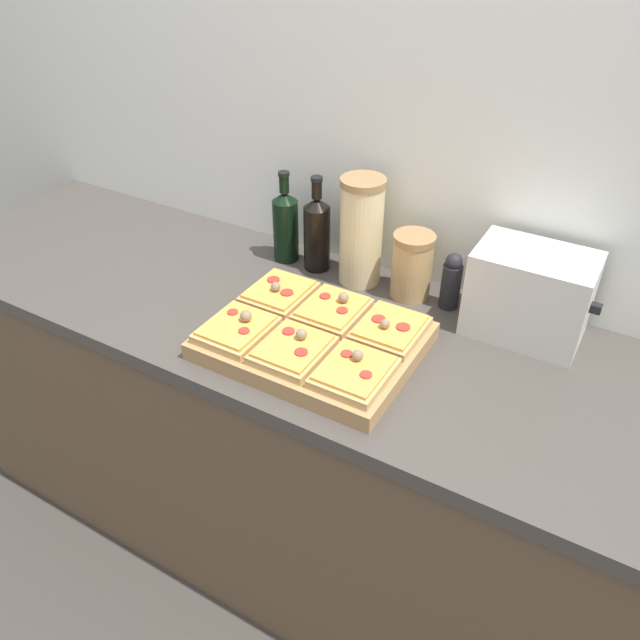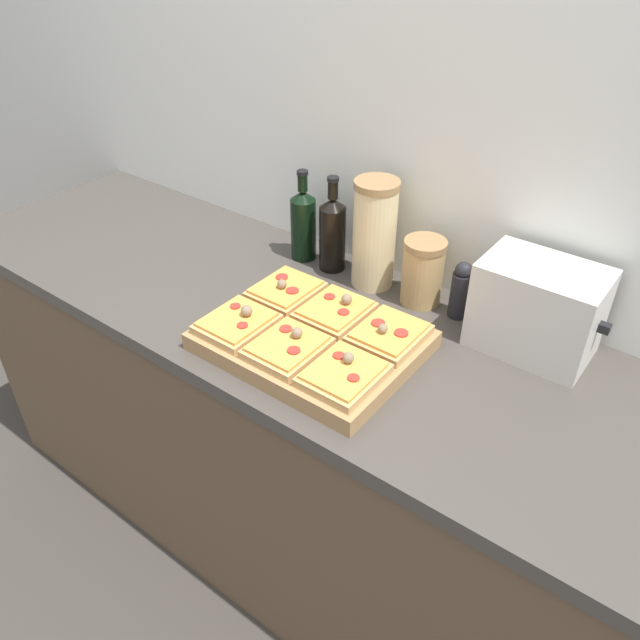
% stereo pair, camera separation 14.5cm
% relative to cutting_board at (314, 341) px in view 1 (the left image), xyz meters
% --- Properties ---
extents(wall_back, '(6.00, 0.06, 2.50)m').
position_rel_cutting_board_xyz_m(wall_back, '(0.05, 0.45, 0.29)').
color(wall_back, silver).
rests_on(wall_back, ground_plane).
extents(kitchen_counter, '(2.63, 0.67, 0.93)m').
position_rel_cutting_board_xyz_m(kitchen_counter, '(0.05, 0.10, -0.49)').
color(kitchen_counter, brown).
rests_on(kitchen_counter, ground_plane).
extents(cutting_board, '(0.48, 0.37, 0.04)m').
position_rel_cutting_board_xyz_m(cutting_board, '(0.00, 0.00, 0.00)').
color(cutting_board, '#A37A4C').
rests_on(cutting_board, kitchen_counter).
extents(pizza_slice_back_left, '(0.14, 0.17, 0.05)m').
position_rel_cutting_board_xyz_m(pizza_slice_back_left, '(-0.15, 0.09, 0.04)').
color(pizza_slice_back_left, tan).
rests_on(pizza_slice_back_left, cutting_board).
extents(pizza_slice_back_center, '(0.14, 0.17, 0.05)m').
position_rel_cutting_board_xyz_m(pizza_slice_back_center, '(0.00, 0.09, 0.04)').
color(pizza_slice_back_center, tan).
rests_on(pizza_slice_back_center, cutting_board).
extents(pizza_slice_back_right, '(0.14, 0.17, 0.05)m').
position_rel_cutting_board_xyz_m(pizza_slice_back_right, '(0.15, 0.09, 0.04)').
color(pizza_slice_back_right, tan).
rests_on(pizza_slice_back_right, cutting_board).
extents(pizza_slice_front_left, '(0.14, 0.17, 0.06)m').
position_rel_cutting_board_xyz_m(pizza_slice_front_left, '(-0.15, -0.09, 0.04)').
color(pizza_slice_front_left, tan).
rests_on(pizza_slice_front_left, cutting_board).
extents(pizza_slice_front_center, '(0.14, 0.17, 0.05)m').
position_rel_cutting_board_xyz_m(pizza_slice_front_center, '(0.00, -0.09, 0.04)').
color(pizza_slice_front_center, tan).
rests_on(pizza_slice_front_center, cutting_board).
extents(pizza_slice_front_right, '(0.14, 0.17, 0.05)m').
position_rel_cutting_board_xyz_m(pizza_slice_front_right, '(0.15, -0.09, 0.04)').
color(pizza_slice_front_right, tan).
rests_on(pizza_slice_front_right, cutting_board).
extents(olive_oil_bottle, '(0.07, 0.07, 0.26)m').
position_rel_cutting_board_xyz_m(olive_oil_bottle, '(-0.29, 0.33, 0.09)').
color(olive_oil_bottle, black).
rests_on(olive_oil_bottle, kitchen_counter).
extents(wine_bottle, '(0.07, 0.07, 0.27)m').
position_rel_cutting_board_xyz_m(wine_bottle, '(-0.18, 0.33, 0.09)').
color(wine_bottle, black).
rests_on(wine_bottle, kitchen_counter).
extents(grain_jar_tall, '(0.12, 0.12, 0.29)m').
position_rel_cutting_board_xyz_m(grain_jar_tall, '(-0.05, 0.33, 0.13)').
color(grain_jar_tall, beige).
rests_on(grain_jar_tall, kitchen_counter).
extents(grain_jar_short, '(0.11, 0.11, 0.18)m').
position_rel_cutting_board_xyz_m(grain_jar_short, '(0.10, 0.33, 0.07)').
color(grain_jar_short, tan).
rests_on(grain_jar_short, kitchen_counter).
extents(pepper_mill, '(0.05, 0.05, 0.15)m').
position_rel_cutting_board_xyz_m(pepper_mill, '(0.21, 0.33, 0.05)').
color(pepper_mill, black).
rests_on(pepper_mill, kitchen_counter).
extents(toaster_oven, '(0.29, 0.18, 0.22)m').
position_rel_cutting_board_xyz_m(toaster_oven, '(0.40, 0.31, 0.09)').
color(toaster_oven, beige).
rests_on(toaster_oven, kitchen_counter).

